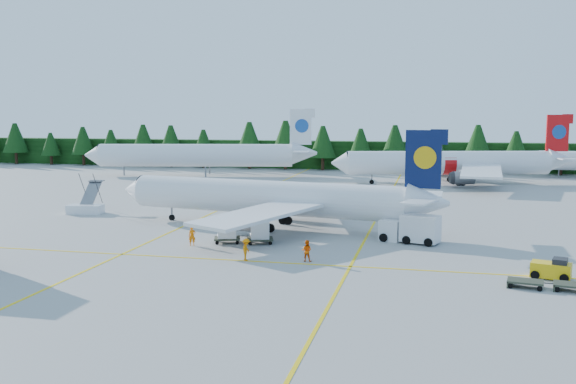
% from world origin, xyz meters
% --- Properties ---
extents(ground, '(320.00, 320.00, 0.00)m').
position_xyz_m(ground, '(0.00, 0.00, 0.00)').
color(ground, '#999A94').
rests_on(ground, ground).
extents(taxi_stripe_a, '(0.25, 120.00, 0.01)m').
position_xyz_m(taxi_stripe_a, '(-14.00, 20.00, 0.01)').
color(taxi_stripe_a, yellow).
rests_on(taxi_stripe_a, ground).
extents(taxi_stripe_b, '(0.25, 120.00, 0.01)m').
position_xyz_m(taxi_stripe_b, '(6.00, 20.00, 0.01)').
color(taxi_stripe_b, yellow).
rests_on(taxi_stripe_b, ground).
extents(taxi_stripe_cross, '(80.00, 0.25, 0.01)m').
position_xyz_m(taxi_stripe_cross, '(0.00, -6.00, 0.01)').
color(taxi_stripe_cross, yellow).
rests_on(taxi_stripe_cross, ground).
extents(treeline_hedge, '(220.00, 4.00, 6.00)m').
position_xyz_m(treeline_hedge, '(0.00, 82.00, 3.00)').
color(treeline_hedge, black).
rests_on(treeline_hedge, ground).
extents(airliner_navy, '(36.26, 29.61, 10.61)m').
position_xyz_m(airliner_navy, '(-5.80, 9.63, 3.19)').
color(airliner_navy, silver).
rests_on(airliner_navy, ground).
extents(airliner_red, '(40.01, 32.52, 11.84)m').
position_xyz_m(airliner_red, '(14.03, 56.80, 3.56)').
color(airliner_red, silver).
rests_on(airliner_red, ground).
extents(airliner_far_left, '(43.60, 12.64, 12.82)m').
position_xyz_m(airliner_far_left, '(-33.91, 60.71, 4.02)').
color(airliner_far_left, silver).
rests_on(airliner_far_left, ground).
extents(airstairs, '(4.41, 5.99, 3.73)m').
position_xyz_m(airstairs, '(-29.04, 14.00, 0.81)').
color(airstairs, silver).
rests_on(airstairs, ground).
extents(service_truck, '(5.93, 3.62, 2.69)m').
position_xyz_m(service_truck, '(10.27, 4.82, 1.33)').
color(service_truck, silver).
rests_on(service_truck, ground).
extents(baggage_tug, '(3.10, 2.20, 1.50)m').
position_xyz_m(baggage_tug, '(21.11, -6.40, 0.74)').
color(baggage_tug, yellow).
rests_on(baggage_tug, ground).
extents(uld_pair, '(5.97, 2.87, 1.87)m').
position_xyz_m(uld_pair, '(-5.03, 0.95, 1.26)').
color(uld_pair, '#373B2B').
rests_on(uld_pair, ground).
extents(crew_a, '(0.79, 0.67, 1.82)m').
position_xyz_m(crew_a, '(-9.35, -1.18, 0.91)').
color(crew_a, '#E16804').
rests_on(crew_a, ground).
extents(crew_b, '(0.92, 0.74, 1.80)m').
position_xyz_m(crew_b, '(2.23, -4.99, 0.90)').
color(crew_b, '#EF5605').
rests_on(crew_b, ground).
extents(crew_c, '(0.54, 0.78, 1.88)m').
position_xyz_m(crew_c, '(-2.74, -5.88, 0.94)').
color(crew_c, orange).
rests_on(crew_c, ground).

